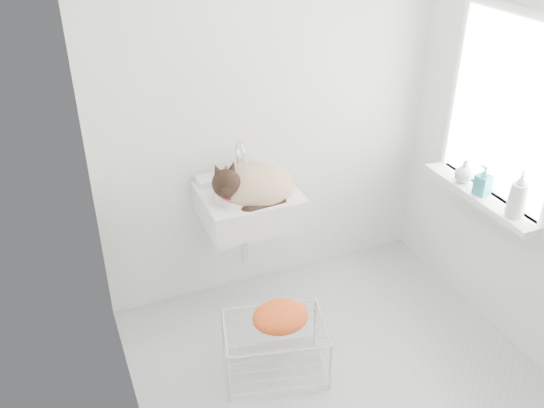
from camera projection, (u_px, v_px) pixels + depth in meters
name	position (u px, v px, depth m)	size (l,w,h in m)	color
floor	(336.00, 370.00, 3.36)	(2.20, 2.00, 0.02)	#ABADAF
back_wall	(270.00, 107.00, 3.53)	(2.20, 0.02, 2.50)	white
right_wall	(533.00, 140.00, 3.10)	(0.02, 2.00, 2.50)	white
left_wall	(112.00, 225.00, 2.37)	(0.02, 2.00, 2.50)	white
window_glass	(508.00, 110.00, 3.20)	(0.01, 0.80, 1.00)	white
window_frame	(506.00, 111.00, 3.20)	(0.04, 0.90, 1.10)	white
windowsill	(480.00, 196.00, 3.44)	(0.16, 0.88, 0.04)	white
sink	(249.00, 191.00, 3.44)	(0.57, 0.50, 0.23)	white
faucet	(238.00, 158.00, 3.52)	(0.21, 0.14, 0.21)	silver
cat	(251.00, 186.00, 3.41)	(0.52, 0.45, 0.31)	tan
wire_rack	(275.00, 350.00, 3.29)	(0.55, 0.38, 0.33)	silver
towel	(280.00, 322.00, 3.18)	(0.31, 0.22, 0.13)	orange
bottle_a	(513.00, 216.00, 3.20)	(0.09, 0.09, 0.23)	silver
bottle_b	(481.00, 194.00, 3.41)	(0.08, 0.08, 0.18)	teal
bottle_c	(462.00, 182.00, 3.55)	(0.11, 0.11, 0.15)	silver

